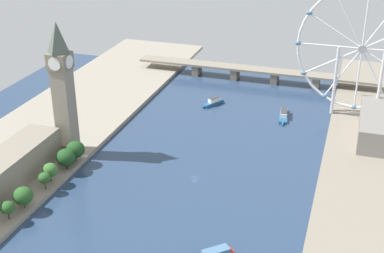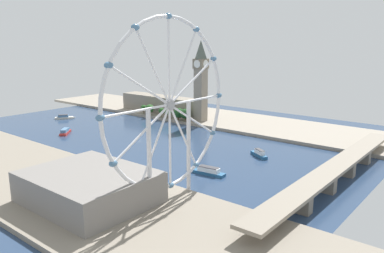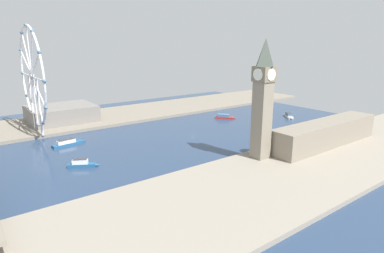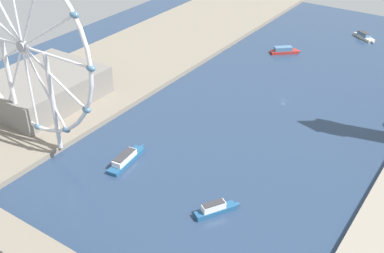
% 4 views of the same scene
% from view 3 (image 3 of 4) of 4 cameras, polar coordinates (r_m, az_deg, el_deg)
% --- Properties ---
extents(ground_plane, '(405.75, 405.75, 0.00)m').
position_cam_3_polar(ground_plane, '(314.19, 0.11, -1.43)').
color(ground_plane, navy).
extents(riverbank_left, '(90.00, 520.00, 3.00)m').
position_cam_3_polar(riverbank_left, '(235.38, 17.75, -7.36)').
color(riverbank_left, gray).
rests_on(riverbank_left, ground_plane).
extents(riverbank_right, '(90.00, 520.00, 3.00)m').
position_cam_3_polar(riverbank_right, '(411.46, -9.80, 2.43)').
color(riverbank_right, gray).
rests_on(riverbank_right, ground_plane).
extents(clock_tower, '(13.50, 13.50, 86.43)m').
position_cam_3_polar(clock_tower, '(238.35, 12.31, 4.89)').
color(clock_tower, gray).
rests_on(clock_tower, riverbank_left).
extents(parliament_block, '(22.00, 118.92, 19.99)m').
position_cam_3_polar(parliament_block, '(293.11, 22.37, -1.10)').
color(parliament_block, gray).
rests_on(parliament_block, riverbank_left).
extents(tree_row_embankment, '(12.82, 77.39, 13.76)m').
position_cam_3_polar(tree_row_embankment, '(279.93, 15.02, -1.65)').
color(tree_row_embankment, '#513823').
rests_on(tree_row_embankment, riverbank_left).
extents(ferris_wheel, '(96.10, 3.20, 100.08)m').
position_cam_3_polar(ferris_wheel, '(337.30, -26.21, 7.72)').
color(ferris_wheel, silver).
rests_on(ferris_wheel, riverbank_right).
extents(riverside_hall, '(54.47, 66.87, 16.77)m').
position_cam_3_polar(riverside_hall, '(381.32, -21.88, 2.14)').
color(riverside_hall, gray).
rests_on(riverside_hall, riverbank_right).
extents(tour_boat_0, '(20.88, 19.34, 5.21)m').
position_cam_3_polar(tour_boat_0, '(381.58, 5.69, 1.72)').
color(tour_boat_0, '#B22D28').
rests_on(tour_boat_0, ground_plane).
extents(tour_boat_1, '(9.18, 30.91, 5.53)m').
position_cam_3_polar(tour_boat_1, '(301.38, -20.96, -2.68)').
color(tour_boat_1, '#235684').
rests_on(tour_boat_1, ground_plane).
extents(tour_boat_2, '(14.50, 21.22, 6.12)m').
position_cam_3_polar(tour_boat_2, '(246.29, -18.71, -6.23)').
color(tour_boat_2, '#235684').
rests_on(tour_boat_2, ground_plane).
extents(tour_boat_3, '(21.52, 17.40, 4.96)m').
position_cam_3_polar(tour_boat_3, '(402.55, 16.60, 1.83)').
color(tour_boat_3, beige).
rests_on(tour_boat_3, ground_plane).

